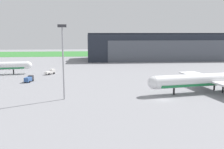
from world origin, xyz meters
TOP-DOWN VIEW (x-y plane):
  - ground_plane at (0.00, 0.00)m, footprint 440.00×440.00m
  - grass_field_strip at (0.00, 160.31)m, footprint 440.00×56.00m
  - maintenance_hangar at (30.42, 107.67)m, footprint 105.16×34.47m
  - airliner_near_right at (19.17, 8.08)m, footprint 45.02×36.86m
  - stair_truck at (-38.84, 47.52)m, footprint 4.58×5.07m
  - ops_van at (-44.37, 30.06)m, footprint 2.97×5.21m
  - apron_light_mast at (-28.10, 2.91)m, footprint 2.40×0.50m

SIDE VIEW (x-z plane):
  - ground_plane at x=0.00m, z-range 0.00..0.00m
  - grass_field_strip at x=0.00m, z-range 0.00..0.08m
  - stair_truck at x=-38.84m, z-range -0.02..2.22m
  - ops_van at x=-44.37m, z-range 0.05..2.31m
  - airliner_near_right at x=19.17m, z-range -2.56..10.42m
  - maintenance_hangar at x=30.42m, z-range -0.46..18.15m
  - apron_light_mast at x=-28.10m, z-range 1.67..22.79m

